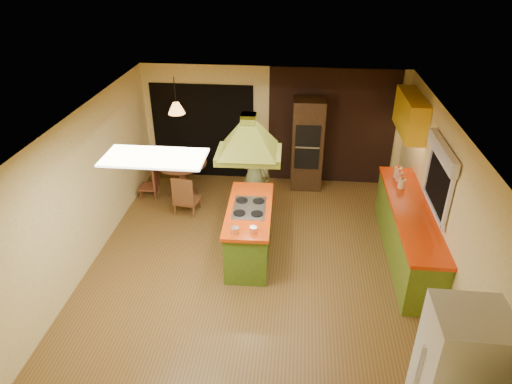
# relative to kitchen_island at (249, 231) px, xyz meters

# --- Properties ---
(ground) EXTENTS (6.50, 6.50, 0.00)m
(ground) POSITION_rel_kitchen_island_xyz_m (0.17, -0.38, -0.46)
(ground) COLOR brown
(ground) RESTS_ON ground
(room_walls) EXTENTS (5.50, 6.50, 6.50)m
(room_walls) POSITION_rel_kitchen_island_xyz_m (0.17, -0.38, 0.79)
(room_walls) COLOR #FFF4B6
(room_walls) RESTS_ON ground
(ceiling_plane) EXTENTS (6.50, 6.50, 0.00)m
(ceiling_plane) POSITION_rel_kitchen_island_xyz_m (0.17, -0.38, 2.04)
(ceiling_plane) COLOR silver
(ceiling_plane) RESTS_ON room_walls
(brick_panel) EXTENTS (2.64, 0.03, 2.50)m
(brick_panel) POSITION_rel_kitchen_island_xyz_m (1.42, 2.85, 0.79)
(brick_panel) COLOR #381E14
(brick_panel) RESTS_ON ground
(nook_opening) EXTENTS (2.20, 0.03, 2.10)m
(nook_opening) POSITION_rel_kitchen_island_xyz_m (-1.33, 2.85, 0.59)
(nook_opening) COLOR black
(nook_opening) RESTS_ON ground
(right_counter) EXTENTS (0.62, 3.05, 0.92)m
(right_counter) POSITION_rel_kitchen_island_xyz_m (2.62, 0.22, 0.01)
(right_counter) COLOR olive
(right_counter) RESTS_ON ground
(upper_cabinets) EXTENTS (0.34, 1.40, 0.70)m
(upper_cabinets) POSITION_rel_kitchen_island_xyz_m (2.74, 1.82, 1.49)
(upper_cabinets) COLOR yellow
(upper_cabinets) RESTS_ON room_walls
(window_right) EXTENTS (0.12, 1.35, 1.06)m
(window_right) POSITION_rel_kitchen_island_xyz_m (2.87, 0.02, 1.32)
(window_right) COLOR black
(window_right) RESTS_ON room_walls
(fluor_panel) EXTENTS (1.20, 0.60, 0.03)m
(fluor_panel) POSITION_rel_kitchen_island_xyz_m (-0.93, -1.58, 2.03)
(fluor_panel) COLOR white
(fluor_panel) RESTS_ON ceiling_plane
(kitchen_island) EXTENTS (0.77, 1.81, 0.91)m
(kitchen_island) POSITION_rel_kitchen_island_xyz_m (0.00, 0.00, 0.00)
(kitchen_island) COLOR #53781E
(kitchen_island) RESTS_ON ground
(range_hood) EXTENTS (1.00, 0.73, 0.79)m
(range_hood) POSITION_rel_kitchen_island_xyz_m (0.00, 0.00, 1.80)
(range_hood) COLOR olive
(range_hood) RESTS_ON ceiling_plane
(man) EXTENTS (0.62, 0.42, 1.65)m
(man) POSITION_rel_kitchen_island_xyz_m (-0.05, 1.25, 0.37)
(man) COLOR brown
(man) RESTS_ON ground
(refrigerator) EXTENTS (0.71, 0.68, 1.73)m
(refrigerator) POSITION_rel_kitchen_island_xyz_m (2.43, -3.03, 0.41)
(refrigerator) COLOR white
(refrigerator) RESTS_ON ground
(wall_oven) EXTENTS (0.66, 0.62, 1.94)m
(wall_oven) POSITION_rel_kitchen_island_xyz_m (0.93, 2.57, 0.52)
(wall_oven) COLOR #3F2814
(wall_oven) RESTS_ON ground
(dining_table) EXTENTS (1.03, 1.03, 0.77)m
(dining_table) POSITION_rel_kitchen_island_xyz_m (-1.61, 1.89, 0.09)
(dining_table) COLOR brown
(dining_table) RESTS_ON ground
(chair_left) EXTENTS (0.38, 0.38, 0.66)m
(chair_left) POSITION_rel_kitchen_island_xyz_m (-2.31, 1.79, -0.13)
(chair_left) COLOR brown
(chair_left) RESTS_ON ground
(chair_near) EXTENTS (0.51, 0.51, 0.81)m
(chair_near) POSITION_rel_kitchen_island_xyz_m (-1.36, 1.24, -0.05)
(chair_near) COLOR brown
(chair_near) RESTS_ON ground
(pendant_lamp) EXTENTS (0.39, 0.39, 0.21)m
(pendant_lamp) POSITION_rel_kitchen_island_xyz_m (-1.61, 1.89, 1.44)
(pendant_lamp) COLOR #FF9E3F
(pendant_lamp) RESTS_ON ceiling_plane
(canister_large) EXTENTS (0.15, 0.15, 0.20)m
(canister_large) POSITION_rel_kitchen_island_xyz_m (2.57, 1.32, 0.56)
(canister_large) COLOR beige
(canister_large) RESTS_ON right_counter
(canister_medium) EXTENTS (0.14, 0.14, 0.17)m
(canister_medium) POSITION_rel_kitchen_island_xyz_m (2.57, 1.19, 0.55)
(canister_medium) COLOR beige
(canister_medium) RESTS_ON right_counter
(canister_small) EXTENTS (0.13, 0.13, 0.17)m
(canister_small) POSITION_rel_kitchen_island_xyz_m (2.57, 0.91, 0.55)
(canister_small) COLOR beige
(canister_small) RESTS_ON right_counter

